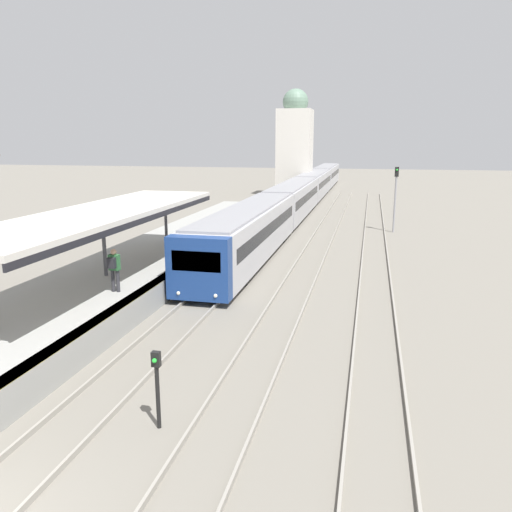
# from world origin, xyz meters

# --- Properties ---
(platform_canopy) EXTENTS (4.00, 16.47, 2.81)m
(platform_canopy) POSITION_xyz_m (-4.15, 12.98, 3.71)
(platform_canopy) COLOR beige
(platform_canopy) RESTS_ON station_platform
(person_on_platform) EXTENTS (0.40, 0.40, 1.66)m
(person_on_platform) POSITION_xyz_m (-2.63, 10.89, 2.01)
(person_on_platform) COLOR #2D2D33
(person_on_platform) RESTS_ON station_platform
(train_near) EXTENTS (2.67, 67.19, 3.00)m
(train_near) POSITION_xyz_m (0.00, 46.27, 1.67)
(train_near) COLOR navy
(train_near) RESTS_ON ground_plane
(signal_post_near) EXTENTS (0.20, 0.21, 1.93)m
(signal_post_near) POSITION_xyz_m (2.05, 4.17, 1.19)
(signal_post_near) COLOR black
(signal_post_near) RESTS_ON ground_plane
(signal_mast_far) EXTENTS (0.28, 0.29, 4.81)m
(signal_mast_far) POSITION_xyz_m (8.45, 32.31, 3.04)
(signal_mast_far) COLOR gray
(signal_mast_far) RESTS_ON ground_plane
(distant_domed_building) EXTENTS (4.00, 4.00, 12.64)m
(distant_domed_building) POSITION_xyz_m (-2.50, 55.23, 6.01)
(distant_domed_building) COLOR silver
(distant_domed_building) RESTS_ON ground_plane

